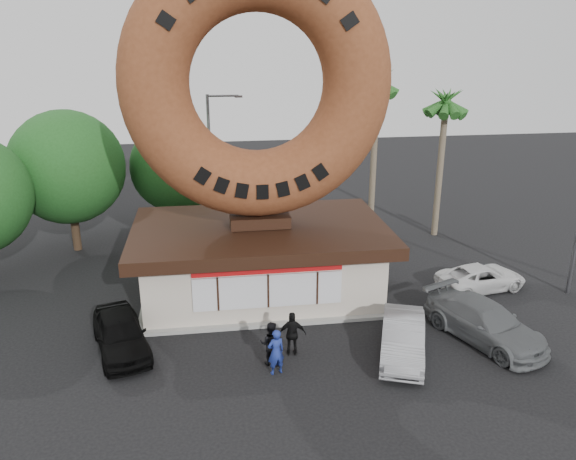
{
  "coord_description": "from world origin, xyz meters",
  "views": [
    {
      "loc": [
        -2.15,
        -17.36,
        11.29
      ],
      "look_at": [
        0.96,
        4.0,
        3.73
      ],
      "focal_mm": 35.0,
      "sensor_mm": 36.0,
      "label": 1
    }
  ],
  "objects_px": {
    "person_right": "(292,334)",
    "car_silver": "(403,338)",
    "street_lamp": "(212,155)",
    "person_center": "(271,343)",
    "car_grey": "(485,322)",
    "car_white": "(481,277)",
    "giant_donut": "(257,84)",
    "car_black": "(120,333)",
    "person_left": "(276,352)",
    "donut_shop": "(261,258)"
  },
  "relations": [
    {
      "from": "car_white",
      "to": "donut_shop",
      "type": "bearing_deg",
      "value": 73.74
    },
    {
      "from": "person_left",
      "to": "car_black",
      "type": "xyz_separation_m",
      "value": [
        -5.56,
        2.31,
        -0.11
      ]
    },
    {
      "from": "car_black",
      "to": "car_silver",
      "type": "bearing_deg",
      "value": -25.99
    },
    {
      "from": "person_right",
      "to": "car_white",
      "type": "bearing_deg",
      "value": -148.87
    },
    {
      "from": "car_black",
      "to": "donut_shop",
      "type": "bearing_deg",
      "value": 20.21
    },
    {
      "from": "street_lamp",
      "to": "car_black",
      "type": "relative_size",
      "value": 1.84
    },
    {
      "from": "car_white",
      "to": "person_left",
      "type": "bearing_deg",
      "value": 107.35
    },
    {
      "from": "car_black",
      "to": "car_grey",
      "type": "height_order",
      "value": "car_grey"
    },
    {
      "from": "giant_donut",
      "to": "street_lamp",
      "type": "relative_size",
      "value": 1.39
    },
    {
      "from": "person_left",
      "to": "car_silver",
      "type": "bearing_deg",
      "value": 169.0
    },
    {
      "from": "giant_donut",
      "to": "car_grey",
      "type": "xyz_separation_m",
      "value": [
        8.17,
        -5.38,
        -8.62
      ]
    },
    {
      "from": "car_silver",
      "to": "car_white",
      "type": "xyz_separation_m",
      "value": [
        5.55,
        4.97,
        -0.13
      ]
    },
    {
      "from": "person_left",
      "to": "car_black",
      "type": "relative_size",
      "value": 0.39
    },
    {
      "from": "car_black",
      "to": "car_silver",
      "type": "distance_m",
      "value": 10.49
    },
    {
      "from": "car_silver",
      "to": "car_grey",
      "type": "bearing_deg",
      "value": 29.49
    },
    {
      "from": "person_center",
      "to": "giant_donut",
      "type": "bearing_deg",
      "value": -78.45
    },
    {
      "from": "person_left",
      "to": "car_grey",
      "type": "height_order",
      "value": "person_left"
    },
    {
      "from": "person_right",
      "to": "car_black",
      "type": "xyz_separation_m",
      "value": [
        -6.32,
        1.17,
        -0.12
      ]
    },
    {
      "from": "car_silver",
      "to": "car_grey",
      "type": "height_order",
      "value": "car_grey"
    },
    {
      "from": "person_left",
      "to": "car_silver",
      "type": "xyz_separation_m",
      "value": [
        4.78,
        0.52,
        -0.14
      ]
    },
    {
      "from": "donut_shop",
      "to": "street_lamp",
      "type": "xyz_separation_m",
      "value": [
        -1.86,
        10.02,
        2.72
      ]
    },
    {
      "from": "giant_donut",
      "to": "street_lamp",
      "type": "height_order",
      "value": "giant_donut"
    },
    {
      "from": "street_lamp",
      "to": "car_silver",
      "type": "distance_m",
      "value": 17.67
    },
    {
      "from": "person_left",
      "to": "car_grey",
      "type": "distance_m",
      "value": 8.37
    },
    {
      "from": "person_left",
      "to": "car_grey",
      "type": "xyz_separation_m",
      "value": [
        8.29,
        1.12,
        -0.1
      ]
    },
    {
      "from": "person_right",
      "to": "car_silver",
      "type": "bearing_deg",
      "value": 177.85
    },
    {
      "from": "street_lamp",
      "to": "person_left",
      "type": "relative_size",
      "value": 4.69
    },
    {
      "from": "car_grey",
      "to": "car_white",
      "type": "distance_m",
      "value": 4.82
    },
    {
      "from": "person_right",
      "to": "car_white",
      "type": "distance_m",
      "value": 10.51
    },
    {
      "from": "street_lamp",
      "to": "car_grey",
      "type": "xyz_separation_m",
      "value": [
        10.03,
        -15.38,
        -3.73
      ]
    },
    {
      "from": "car_black",
      "to": "car_white",
      "type": "distance_m",
      "value": 16.2
    },
    {
      "from": "giant_donut",
      "to": "car_black",
      "type": "xyz_separation_m",
      "value": [
        -5.68,
        -4.2,
        -8.63
      ]
    },
    {
      "from": "giant_donut",
      "to": "car_white",
      "type": "bearing_deg",
      "value": -5.68
    },
    {
      "from": "car_grey",
      "to": "person_left",
      "type": "bearing_deg",
      "value": 165.26
    },
    {
      "from": "car_grey",
      "to": "donut_shop",
      "type": "bearing_deg",
      "value": 124.25
    },
    {
      "from": "street_lamp",
      "to": "person_center",
      "type": "distance_m",
      "value": 16.38
    },
    {
      "from": "giant_donut",
      "to": "car_silver",
      "type": "bearing_deg",
      "value": -52.13
    },
    {
      "from": "car_black",
      "to": "car_white",
      "type": "xyz_separation_m",
      "value": [
        15.88,
        3.18,
        -0.16
      ]
    },
    {
      "from": "person_right",
      "to": "car_silver",
      "type": "distance_m",
      "value": 4.07
    },
    {
      "from": "street_lamp",
      "to": "donut_shop",
      "type": "bearing_deg",
      "value": -79.5
    },
    {
      "from": "donut_shop",
      "to": "car_silver",
      "type": "distance_m",
      "value": 7.65
    },
    {
      "from": "person_right",
      "to": "car_silver",
      "type": "xyz_separation_m",
      "value": [
        4.02,
        -0.62,
        -0.15
      ]
    },
    {
      "from": "giant_donut",
      "to": "car_black",
      "type": "distance_m",
      "value": 11.15
    },
    {
      "from": "donut_shop",
      "to": "street_lamp",
      "type": "relative_size",
      "value": 1.4
    },
    {
      "from": "street_lamp",
      "to": "car_black",
      "type": "bearing_deg",
      "value": -105.08
    },
    {
      "from": "person_center",
      "to": "person_right",
      "type": "bearing_deg",
      "value": -135.54
    },
    {
      "from": "donut_shop",
      "to": "car_white",
      "type": "height_order",
      "value": "donut_shop"
    },
    {
      "from": "person_right",
      "to": "person_left",
      "type": "bearing_deg",
      "value": 63.1
    },
    {
      "from": "car_black",
      "to": "car_grey",
      "type": "relative_size",
      "value": 0.84
    },
    {
      "from": "street_lamp",
      "to": "person_right",
      "type": "relative_size",
      "value": 4.66
    }
  ]
}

